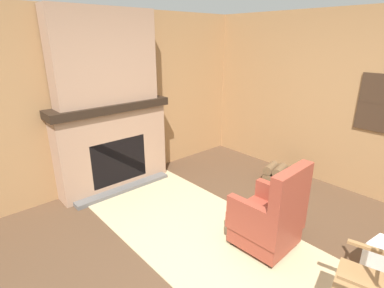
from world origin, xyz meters
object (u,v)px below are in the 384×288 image
object	(u,v)px
firewood_stack	(279,174)
oil_lamp_vase	(82,100)
storage_case	(133,95)
armchair	(270,219)

from	to	relation	value
firewood_stack	oil_lamp_vase	bearing A→B (deg)	-124.94
firewood_stack	storage_case	xyz separation A→B (m)	(-1.64, -1.57, 1.21)
firewood_stack	oil_lamp_vase	world-z (taller)	oil_lamp_vase
armchair	firewood_stack	xyz separation A→B (m)	(-0.80, 1.46, -0.23)
armchair	firewood_stack	distance (m)	1.69
armchair	oil_lamp_vase	distance (m)	2.78
firewood_stack	storage_case	world-z (taller)	storage_case
oil_lamp_vase	armchair	bearing A→B (deg)	19.79
firewood_stack	oil_lamp_vase	distance (m)	3.11
armchair	oil_lamp_vase	size ratio (longest dim) A/B	4.11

